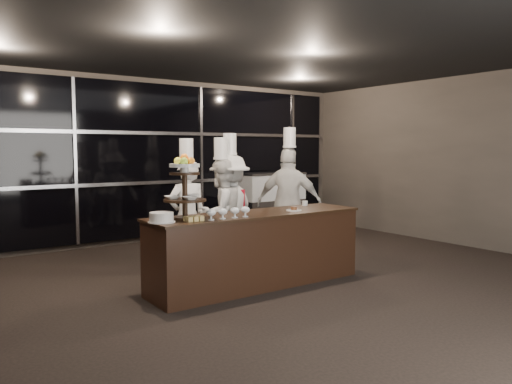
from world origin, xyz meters
TOP-DOWN VIEW (x-y plane):
  - room at (0.00, 0.00)m, footprint 10.00×10.00m
  - window_wall at (0.00, 4.94)m, footprint 8.60×0.10m
  - buffet_counter at (0.02, 1.39)m, footprint 2.84×0.74m
  - display_stand at (-0.99, 1.39)m, footprint 0.48×0.48m
  - compotes at (-0.54, 1.17)m, footprint 0.57×0.11m
  - layer_cake at (-1.30, 1.34)m, footprint 0.30×0.30m
  - pastry_squares at (-0.96, 1.23)m, footprint 0.20×0.13m
  - small_plate at (0.53, 1.29)m, footprint 0.20×0.20m
  - chef_cup at (1.02, 1.64)m, footprint 0.08×0.08m
  - display_case at (2.45, 4.30)m, footprint 1.35×0.59m
  - chef_a at (-0.39, 2.48)m, footprint 0.59×0.40m
  - chef_b at (0.12, 2.43)m, footprint 0.86×0.73m
  - chef_c at (0.32, 2.49)m, footprint 1.22×1.06m
  - chef_d at (1.32, 2.36)m, footprint 0.97×1.06m

SIDE VIEW (x-z plane):
  - buffet_counter at x=0.02m, z-range 0.01..0.93m
  - display_case at x=2.45m, z-range 0.07..1.31m
  - chef_b at x=0.12m, z-range -0.13..1.74m
  - chef_a at x=-0.39m, z-range -0.12..1.74m
  - chef_c at x=0.32m, z-range -0.14..1.80m
  - chef_d at x=1.32m, z-range -0.13..1.91m
  - small_plate at x=0.53m, z-range 0.91..0.96m
  - pastry_squares at x=-0.96m, z-range 0.92..0.97m
  - chef_cup at x=1.02m, z-range 0.92..0.99m
  - layer_cake at x=-1.30m, z-range 0.92..1.03m
  - compotes at x=-0.54m, z-range 0.94..1.06m
  - display_stand at x=-0.99m, z-range 0.97..1.71m
  - room at x=0.00m, z-range -3.50..6.50m
  - window_wall at x=0.00m, z-range 0.10..2.90m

